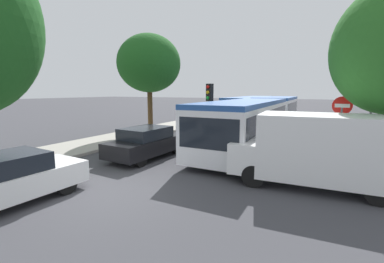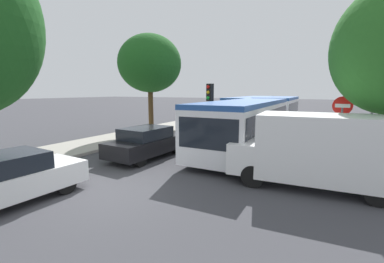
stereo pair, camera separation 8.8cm
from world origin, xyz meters
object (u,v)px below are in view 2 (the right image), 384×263
no_entry_sign (341,121)px  direction_sign_post (373,101)px  white_van (319,149)px  queued_car_black (147,142)px  city_bus_rear (251,107)px  tree_left_mid (150,65)px  queued_car_white (4,179)px  queued_car_silver (204,127)px  traffic_light (210,101)px  articulated_bus (262,116)px

no_entry_sign → direction_sign_post: 3.22m
white_van → no_entry_sign: size_ratio=1.82×
queued_car_black → white_van: white_van is taller
city_bus_rear → direction_sign_post: size_ratio=3.15×
tree_left_mid → city_bus_rear: bearing=74.9°
queued_car_white → direction_sign_post: bearing=-37.5°
no_entry_sign → white_van: bearing=-13.1°
no_entry_sign → tree_left_mid: tree_left_mid is taller
city_bus_rear → queued_car_black: city_bus_rear is taller
queued_car_silver → direction_sign_post: 9.04m
white_van → traffic_light: traffic_light is taller
city_bus_rear → queued_car_silver: size_ratio=2.87×
queued_car_black → articulated_bus: bearing=-22.6°
city_bus_rear → direction_sign_post: direction_sign_post is taller
city_bus_rear → articulated_bus: bearing=-161.4°
queued_car_black → tree_left_mid: bearing=38.2°
direction_sign_post → tree_left_mid: tree_left_mid is taller
white_van → no_entry_sign: (0.60, 2.60, 0.64)m
no_entry_sign → city_bus_rear: bearing=-152.9°
articulated_bus → queued_car_silver: bearing=-65.7°
white_van → direction_sign_post: direction_sign_post is taller
city_bus_rear → no_entry_sign: 16.95m
articulated_bus → traffic_light: size_ratio=5.05×
white_van → no_entry_sign: 2.74m
queued_car_white → queued_car_silver: 11.50m
no_entry_sign → articulated_bus: bearing=-140.5°
city_bus_rear → queued_car_silver: city_bus_rear is taller
tree_left_mid → queued_car_black: bearing=-54.6°
queued_car_silver → white_van: size_ratio=0.77×
white_van → traffic_light: (-5.37, 3.53, 1.26)m
traffic_light → white_van: bearing=74.7°
white_van → traffic_light: 6.55m
queued_car_silver → direction_sign_post: direction_sign_post is taller
city_bus_rear → queued_car_white: bearing=178.7°
queued_car_silver → white_van: 9.27m
queued_car_white → white_van: (7.30, 5.37, 0.55)m
queued_car_silver → no_entry_sign: (7.54, -3.52, 1.19)m
city_bus_rear → traffic_light: 14.31m
queued_car_black → direction_sign_post: bearing=-57.6°
articulated_bus → queued_car_silver: articulated_bus is taller
queued_car_black → queued_car_white: bearing=-179.7°
queued_car_silver → direction_sign_post: (8.82, -0.64, 1.89)m
queued_car_white → tree_left_mid: tree_left_mid is taller
queued_car_white → tree_left_mid: size_ratio=0.60×
queued_car_black → white_van: bearing=-90.4°
city_bus_rear → queued_car_white: (-0.20, -23.06, -0.71)m
queued_car_silver → traffic_light: 3.53m
city_bus_rear → queued_car_silver: (0.17, -11.57, -0.73)m
queued_car_white → tree_left_mid: 11.76m
queued_car_black → white_van: size_ratio=0.80×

